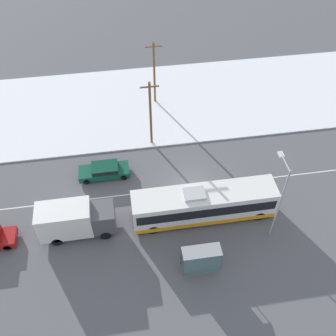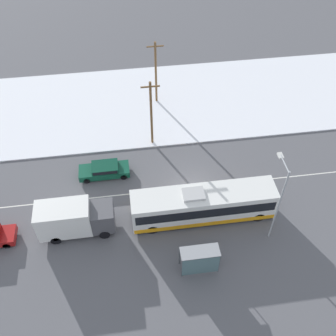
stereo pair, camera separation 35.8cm
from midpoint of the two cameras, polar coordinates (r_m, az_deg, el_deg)
ground_plane at (r=37.03m, az=3.54°, el=-2.84°), size 120.00×120.00×0.00m
snow_lot at (r=46.55m, az=0.56°, el=9.66°), size 80.00×14.77×0.12m
lane_marking_center at (r=37.03m, az=3.54°, el=-2.83°), size 60.00×0.12×0.00m
city_bus at (r=33.79m, az=5.44°, el=-5.31°), size 12.29×2.57×3.30m
box_truck at (r=33.44m, az=-13.21°, el=-7.12°), size 6.27×2.30×3.27m
sedan_car at (r=37.94m, az=-8.93°, el=-0.23°), size 4.78×1.80×1.33m
pedestrian_at_stop at (r=31.79m, az=4.34°, el=-11.92°), size 0.63×0.28×1.74m
bus_shelter at (r=30.72m, az=5.04°, el=-13.10°), size 3.00×1.20×2.40m
streetlamp at (r=31.17m, az=16.13°, el=-3.84°), size 0.36×2.19×8.02m
utility_pole_roadside at (r=38.63m, az=-2.18°, el=7.96°), size 1.80×0.24×7.54m
utility_pole_snowlot at (r=44.33m, az=-1.54°, el=13.73°), size 1.80×0.24×7.60m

